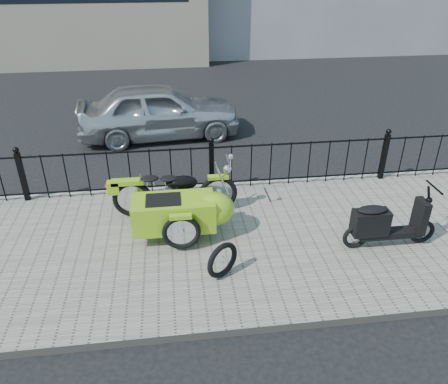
{
  "coord_description": "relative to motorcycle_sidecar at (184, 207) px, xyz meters",
  "views": [
    {
      "loc": [
        -0.73,
        -6.26,
        4.26
      ],
      "look_at": [
        0.06,
        -0.1,
        0.8
      ],
      "focal_mm": 35.0,
      "sensor_mm": 36.0,
      "label": 1
    }
  ],
  "objects": [
    {
      "name": "ground",
      "position": [
        0.59,
        0.16,
        -0.59
      ],
      "size": [
        120.0,
        120.0,
        0.0
      ],
      "primitive_type": "plane",
      "color": "black",
      "rests_on": "ground"
    },
    {
      "name": "sidewalk",
      "position": [
        0.59,
        -0.34,
        -0.53
      ],
      "size": [
        30.0,
        3.8,
        0.12
      ],
      "primitive_type": "cube",
      "color": "slate",
      "rests_on": "ground"
    },
    {
      "name": "curb",
      "position": [
        0.59,
        1.6,
        -0.53
      ],
      "size": [
        30.0,
        0.1,
        0.12
      ],
      "primitive_type": "cube",
      "color": "gray",
      "rests_on": "ground"
    },
    {
      "name": "iron_fence",
      "position": [
        0.59,
        1.46,
        -0.01
      ],
      "size": [
        14.11,
        0.11,
        1.08
      ],
      "color": "black",
      "rests_on": "sidewalk"
    },
    {
      "name": "motorcycle_sidecar",
      "position": [
        0.0,
        0.0,
        0.0
      ],
      "size": [
        2.28,
        1.48,
        0.98
      ],
      "color": "black",
      "rests_on": "sidewalk"
    },
    {
      "name": "scooter",
      "position": [
        3.07,
        -0.79,
        -0.07
      ],
      "size": [
        1.53,
        0.44,
        1.03
      ],
      "color": "black",
      "rests_on": "sidewalk"
    },
    {
      "name": "spare_tire",
      "position": [
        0.47,
        -1.2,
        -0.2
      ],
      "size": [
        0.5,
        0.39,
        0.56
      ],
      "primitive_type": "torus",
      "rotation": [
        1.57,
        0.0,
        0.63
      ],
      "color": "black",
      "rests_on": "sidewalk"
    },
    {
      "name": "sedan_car",
      "position": [
        -0.4,
        4.67,
        0.1
      ],
      "size": [
        4.18,
        1.97,
        1.38
      ],
      "primitive_type": "imported",
      "rotation": [
        0.0,
        0.0,
        1.66
      ],
      "color": "#BABEC2",
      "rests_on": "ground"
    }
  ]
}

